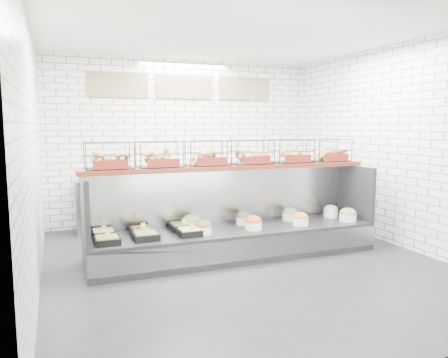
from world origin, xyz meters
name	(u,v)px	position (x,y,z in m)	size (l,w,h in m)	color
ground	(244,262)	(0.00, 0.00, 0.00)	(5.50, 5.50, 0.00)	black
room_shell	(227,107)	(0.00, 0.60, 2.06)	(5.02, 5.51, 3.01)	white
display_case	(234,232)	(-0.01, 0.34, 0.33)	(4.00, 0.90, 1.20)	black
bagel_shelf	(229,156)	(0.00, 0.52, 1.38)	(4.10, 0.50, 0.40)	#4D1B10
prep_counter	(190,199)	(-0.01, 2.43, 0.47)	(4.00, 0.60, 1.20)	#93969B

